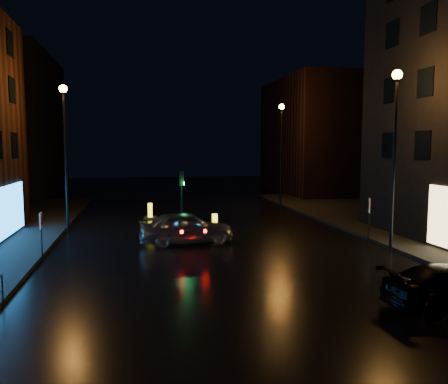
# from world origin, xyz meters

# --- Properties ---
(ground) EXTENTS (120.00, 120.00, 0.00)m
(ground) POSITION_xyz_m (0.00, 0.00, 0.00)
(ground) COLOR black
(ground) RESTS_ON ground
(building_far_left) EXTENTS (8.00, 16.00, 14.00)m
(building_far_left) POSITION_xyz_m (-16.00, 35.00, 7.00)
(building_far_left) COLOR black
(building_far_left) RESTS_ON ground
(building_far_right) EXTENTS (8.00, 14.00, 12.00)m
(building_far_right) POSITION_xyz_m (15.00, 32.00, 6.00)
(building_far_right) COLOR black
(building_far_right) RESTS_ON ground
(street_lamp_lfar) EXTENTS (0.44, 0.44, 8.37)m
(street_lamp_lfar) POSITION_xyz_m (-7.80, 14.00, 5.56)
(street_lamp_lfar) COLOR black
(street_lamp_lfar) RESTS_ON ground
(street_lamp_rnear) EXTENTS (0.44, 0.44, 8.37)m
(street_lamp_rnear) POSITION_xyz_m (7.80, 6.00, 5.56)
(street_lamp_rnear) COLOR black
(street_lamp_rnear) RESTS_ON ground
(street_lamp_rfar) EXTENTS (0.44, 0.44, 8.37)m
(street_lamp_rfar) POSITION_xyz_m (7.80, 22.00, 5.56)
(street_lamp_rfar) COLOR black
(street_lamp_rfar) RESTS_ON ground
(traffic_signal) EXTENTS (1.40, 2.40, 3.45)m
(traffic_signal) POSITION_xyz_m (-1.20, 14.00, 0.50)
(traffic_signal) COLOR black
(traffic_signal) RESTS_ON ground
(silver_hatchback) EXTENTS (4.83, 2.10, 1.62)m
(silver_hatchback) POSITION_xyz_m (-1.42, 9.65, 0.81)
(silver_hatchback) COLOR #A0A2A7
(silver_hatchback) RESTS_ON ground
(bollard_near) EXTENTS (1.14, 1.35, 1.00)m
(bollard_near) POSITION_xyz_m (0.59, 12.64, 0.22)
(bollard_near) COLOR black
(bollard_near) RESTS_ON ground
(bollard_far) EXTENTS (0.98, 1.32, 1.06)m
(bollard_far) POSITION_xyz_m (-2.98, 17.86, 0.23)
(bollard_far) COLOR black
(bollard_far) RESTS_ON ground
(road_sign_left) EXTENTS (0.08, 0.51, 2.11)m
(road_sign_left) POSITION_xyz_m (-7.90, 7.34, 1.58)
(road_sign_left) COLOR black
(road_sign_left) RESTS_ON ground
(road_sign_right) EXTENTS (0.27, 0.52, 2.26)m
(road_sign_right) POSITION_xyz_m (7.90, 8.19, 1.69)
(road_sign_right) COLOR black
(road_sign_right) RESTS_ON ground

